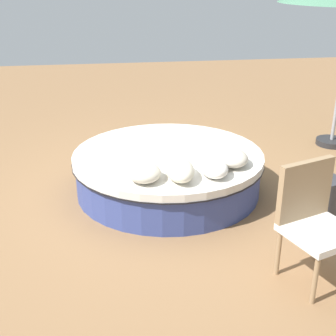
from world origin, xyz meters
name	(u,v)px	position (x,y,z in m)	size (l,w,h in m)	color
ground_plane	(168,190)	(0.00, 0.00, 0.00)	(16.00, 16.00, 0.00)	olive
round_bed	(168,171)	(0.00, 0.00, 0.24)	(2.15, 2.15, 0.46)	#38478C
throw_pillow_0	(144,172)	(0.69, -0.34, 0.55)	(0.41, 0.33, 0.16)	beige
throw_pillow_1	(179,169)	(0.69, 0.01, 0.56)	(0.53, 0.29, 0.19)	beige
throw_pillow_2	(214,168)	(0.68, 0.36, 0.55)	(0.41, 0.28, 0.17)	white
throw_pillow_3	(230,157)	(0.43, 0.60, 0.55)	(0.46, 0.36, 0.16)	beige
patio_chair	(313,215)	(1.75, 0.91, 0.56)	(0.64, 0.66, 0.98)	#997A56
side_table	(316,199)	(0.90, 1.38, 0.24)	(0.41, 0.41, 0.47)	#333338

